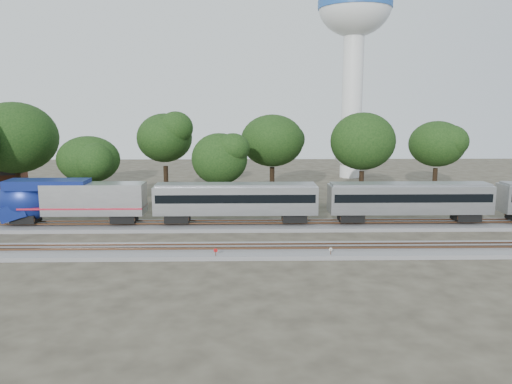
% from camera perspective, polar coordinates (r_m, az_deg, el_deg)
% --- Properties ---
extents(ground, '(160.00, 160.00, 0.00)m').
position_cam_1_polar(ground, '(51.12, -5.48, -5.68)').
color(ground, '#383328').
rests_on(ground, ground).
extents(track_far, '(160.00, 5.00, 0.73)m').
position_cam_1_polar(track_far, '(56.86, -5.04, -3.87)').
color(track_far, slate).
rests_on(track_far, ground).
extents(track_near, '(160.00, 5.00, 0.73)m').
position_cam_1_polar(track_near, '(47.23, -5.85, -6.73)').
color(track_near, slate).
rests_on(track_near, ground).
extents(train, '(94.66, 3.27, 4.82)m').
position_cam_1_polar(train, '(59.09, 17.25, -0.66)').
color(train, silver).
rests_on(train, ground).
extents(switch_stand_red, '(0.34, 0.06, 1.08)m').
position_cam_1_polar(switch_stand_red, '(44.90, -4.63, -6.94)').
color(switch_stand_red, '#512D19').
rests_on(switch_stand_red, ground).
extents(switch_stand_white, '(0.31, 0.16, 1.04)m').
position_cam_1_polar(switch_stand_white, '(45.68, 8.53, -6.76)').
color(switch_stand_white, '#512D19').
rests_on(switch_stand_white, ground).
extents(switch_lever, '(0.56, 0.41, 0.30)m').
position_cam_1_polar(switch_lever, '(45.17, -0.13, -7.53)').
color(switch_lever, '#512D19').
rests_on(switch_lever, ground).
extents(water_tower, '(13.60, 13.60, 37.64)m').
position_cam_1_polar(water_tower, '(98.61, 11.17, 17.95)').
color(water_tower, silver).
rests_on(water_tower, ground).
extents(tree_1, '(9.41, 9.41, 13.27)m').
position_cam_1_polar(tree_1, '(77.35, -25.84, 5.60)').
color(tree_1, black).
rests_on(tree_1, ground).
extents(tree_2, '(6.78, 6.78, 9.56)m').
position_cam_1_polar(tree_2, '(69.13, -18.60, 3.51)').
color(tree_2, black).
rests_on(tree_2, ground).
extents(tree_3, '(9.15, 9.15, 12.90)m').
position_cam_1_polar(tree_3, '(74.69, -10.39, 6.09)').
color(tree_3, black).
rests_on(tree_3, ground).
extents(tree_4, '(6.90, 6.90, 9.72)m').
position_cam_1_polar(tree_4, '(65.51, -4.20, 3.78)').
color(tree_4, black).
rests_on(tree_4, ground).
extents(tree_5, '(8.71, 8.71, 12.28)m').
position_cam_1_polar(tree_5, '(74.07, 1.87, 5.88)').
color(tree_5, black).
rests_on(tree_5, ground).
extents(tree_6, '(9.01, 9.01, 12.71)m').
position_cam_1_polar(tree_6, '(69.69, 12.11, 5.67)').
color(tree_6, black).
rests_on(tree_6, ground).
extents(tree_7, '(8.13, 8.13, 11.46)m').
position_cam_1_polar(tree_7, '(79.98, 19.98, 5.18)').
color(tree_7, black).
rests_on(tree_7, ground).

